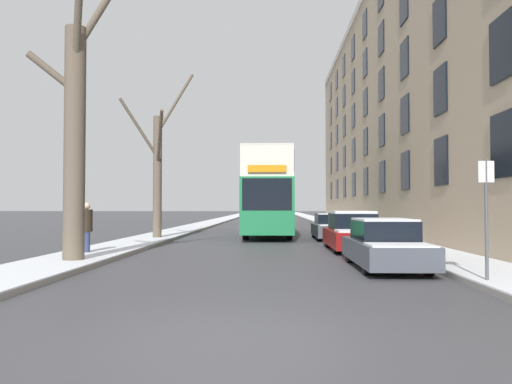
{
  "coord_description": "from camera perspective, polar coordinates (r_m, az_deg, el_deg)",
  "views": [
    {
      "loc": [
        0.34,
        -6.26,
        1.66
      ],
      "look_at": [
        -0.4,
        16.26,
        2.31
      ],
      "focal_mm": 35.0,
      "sensor_mm": 36.0,
      "label": 1
    }
  ],
  "objects": [
    {
      "name": "ground_plane",
      "position": [
        6.48,
        -1.26,
        -16.5
      ],
      "size": [
        320.0,
        320.0,
        0.0
      ],
      "primitive_type": "plane",
      "color": "#424247"
    },
    {
      "name": "parked_car_1",
      "position": [
        19.16,
        10.97,
        -4.56
      ],
      "size": [
        1.8,
        4.52,
        1.48
      ],
      "color": "maroon",
      "rests_on": "ground"
    },
    {
      "name": "double_decker_bus",
      "position": [
        28.25,
        1.39,
        0.21
      ],
      "size": [
        2.54,
        11.45,
        4.55
      ],
      "color": "#1E7A47",
      "rests_on": "ground"
    },
    {
      "name": "sidewalk_right",
      "position": [
        59.51,
        6.94,
        -3.14
      ],
      "size": [
        2.26,
        130.0,
        0.16
      ],
      "color": "gray",
      "rests_on": "ground"
    },
    {
      "name": "bare_tree_left_0",
      "position": [
        15.12,
        -19.91,
        6.51
      ],
      "size": [
        2.86,
        1.89,
        9.02
      ],
      "color": "brown",
      "rests_on": "ground"
    },
    {
      "name": "pedestrian_left_sidewalk",
      "position": [
        17.33,
        -18.82,
        -3.81
      ],
      "size": [
        0.39,
        0.39,
        1.79
      ],
      "rotation": [
        0.0,
        0.0,
        5.39
      ],
      "color": "navy",
      "rests_on": "ground"
    },
    {
      "name": "sidewalk_left",
      "position": [
        59.57,
        -3.79,
        -3.15
      ],
      "size": [
        2.26,
        130.0,
        0.16
      ],
      "color": "gray",
      "rests_on": "ground"
    },
    {
      "name": "parked_car_2",
      "position": [
        25.43,
        8.72,
        -3.99
      ],
      "size": [
        1.84,
        4.37,
        1.3
      ],
      "color": "#474C56",
      "rests_on": "ground"
    },
    {
      "name": "bare_tree_left_1",
      "position": [
        24.7,
        -11.17,
        2.8
      ],
      "size": [
        3.29,
        4.67,
        8.24
      ],
      "color": "brown",
      "rests_on": "ground"
    },
    {
      "name": "parked_car_0",
      "position": [
        13.87,
        14.5,
        -5.91
      ],
      "size": [
        1.68,
        4.43,
        1.33
      ],
      "color": "#474C56",
      "rests_on": "ground"
    },
    {
      "name": "terrace_facade_right",
      "position": [
        36.21,
        19.54,
        9.14
      ],
      "size": [
        9.1,
        51.31,
        16.74
      ],
      "color": "tan",
      "rests_on": "ground"
    },
    {
      "name": "street_sign_post",
      "position": [
        11.25,
        24.83,
        -2.31
      ],
      "size": [
        0.32,
        0.07,
        2.62
      ],
      "color": "#4C4F54",
      "rests_on": "ground"
    }
  ]
}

